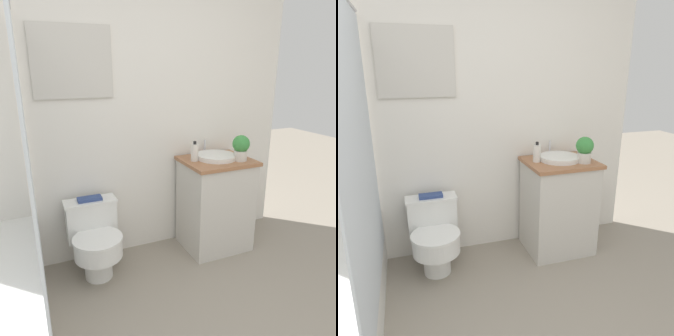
% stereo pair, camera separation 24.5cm
% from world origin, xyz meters
% --- Properties ---
extents(wall_back, '(3.39, 0.07, 2.50)m').
position_xyz_m(wall_back, '(-0.00, 1.88, 1.26)').
color(wall_back, white).
rests_on(wall_back, ground_plane).
extents(toilet, '(0.41, 0.51, 0.59)m').
position_xyz_m(toilet, '(-0.20, 1.59, 0.31)').
color(toilet, white).
rests_on(toilet, ground_plane).
extents(vanity, '(0.59, 0.50, 0.84)m').
position_xyz_m(vanity, '(0.89, 1.59, 0.42)').
color(vanity, beige).
rests_on(vanity, ground_plane).
extents(sink, '(0.35, 0.38, 0.13)m').
position_xyz_m(sink, '(0.89, 1.61, 0.86)').
color(sink, white).
rests_on(sink, vanity).
extents(soap_bottle, '(0.06, 0.06, 0.17)m').
position_xyz_m(soap_bottle, '(0.69, 1.62, 0.91)').
color(soap_bottle, silver).
rests_on(soap_bottle, vanity).
extents(potted_plant, '(0.15, 0.15, 0.22)m').
position_xyz_m(potted_plant, '(1.05, 1.48, 0.96)').
color(potted_plant, beige).
rests_on(potted_plant, vanity).
extents(book_on_tank, '(0.19, 0.09, 0.02)m').
position_xyz_m(book_on_tank, '(-0.20, 1.72, 0.60)').
color(book_on_tank, '#33477F').
rests_on(book_on_tank, toilet).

